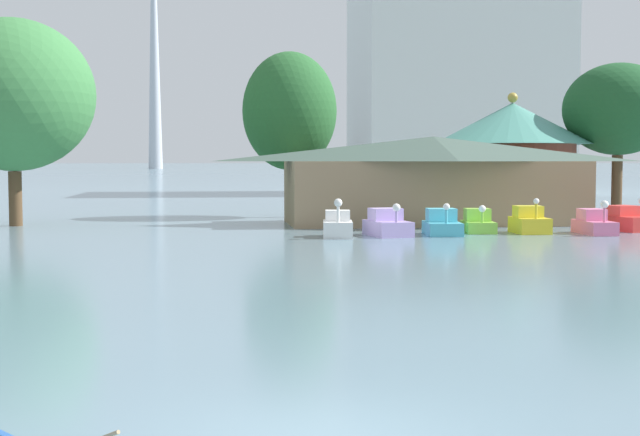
{
  "coord_description": "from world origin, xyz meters",
  "views": [
    {
      "loc": [
        -1.46,
        -11.42,
        3.7
      ],
      "look_at": [
        2.57,
        21.78,
        1.52
      ],
      "focal_mm": 50.31,
      "sensor_mm": 36.0,
      "label": 1
    }
  ],
  "objects_px": {
    "pedal_boat_pink": "(594,224)",
    "shoreline_tree_tall_left": "(13,95)",
    "pedal_boat_red": "(626,220)",
    "boathouse": "(433,178)",
    "pedal_boat_white": "(338,226)",
    "shoreline_tree_mid": "(290,111)",
    "distant_broadcast_tower": "(154,6)",
    "pedal_boat_lavender": "(387,225)",
    "pedal_boat_yellow": "(529,222)",
    "green_roof_pavilion": "(512,152)",
    "pedal_boat_lime": "(478,223)",
    "pedal_boat_cyan": "(442,225)",
    "background_building_block": "(455,81)",
    "shoreline_tree_right": "(618,110)"
  },
  "relations": [
    {
      "from": "pedal_boat_cyan",
      "to": "green_roof_pavilion",
      "type": "xyz_separation_m",
      "value": [
        9.29,
        16.79,
        3.74
      ]
    },
    {
      "from": "pedal_boat_pink",
      "to": "shoreline_tree_mid",
      "type": "bearing_deg",
      "value": -135.43
    },
    {
      "from": "pedal_boat_cyan",
      "to": "background_building_block",
      "type": "bearing_deg",
      "value": 168.39
    },
    {
      "from": "pedal_boat_white",
      "to": "pedal_boat_lime",
      "type": "xyz_separation_m",
      "value": [
        7.45,
        1.73,
        -0.05
      ]
    },
    {
      "from": "pedal_boat_lavender",
      "to": "pedal_boat_cyan",
      "type": "height_order",
      "value": "pedal_boat_lavender"
    },
    {
      "from": "boathouse",
      "to": "shoreline_tree_mid",
      "type": "relative_size",
      "value": 1.71
    },
    {
      "from": "pedal_boat_lavender",
      "to": "pedal_boat_lime",
      "type": "bearing_deg",
      "value": 94.11
    },
    {
      "from": "pedal_boat_yellow",
      "to": "shoreline_tree_mid",
      "type": "xyz_separation_m",
      "value": [
        -10.94,
        13.94,
        6.25
      ]
    },
    {
      "from": "pedal_boat_pink",
      "to": "pedal_boat_lavender",
      "type": "bearing_deg",
      "value": -89.74
    },
    {
      "from": "pedal_boat_lime",
      "to": "distant_broadcast_tower",
      "type": "height_order",
      "value": "distant_broadcast_tower"
    },
    {
      "from": "pedal_boat_pink",
      "to": "distant_broadcast_tower",
      "type": "bearing_deg",
      "value": -171.7
    },
    {
      "from": "pedal_boat_white",
      "to": "pedal_boat_lime",
      "type": "relative_size",
      "value": 1.04
    },
    {
      "from": "pedal_boat_cyan",
      "to": "boathouse",
      "type": "bearing_deg",
      "value": 173.63
    },
    {
      "from": "pedal_boat_yellow",
      "to": "pedal_boat_pink",
      "type": "bearing_deg",
      "value": 76.17
    },
    {
      "from": "boathouse",
      "to": "distant_broadcast_tower",
      "type": "bearing_deg",
      "value": 96.23
    },
    {
      "from": "pedal_boat_cyan",
      "to": "distant_broadcast_tower",
      "type": "height_order",
      "value": "distant_broadcast_tower"
    },
    {
      "from": "pedal_boat_white",
      "to": "pedal_boat_lime",
      "type": "distance_m",
      "value": 7.65
    },
    {
      "from": "pedal_boat_red",
      "to": "boathouse",
      "type": "xyz_separation_m",
      "value": [
        -8.71,
        6.48,
        2.11
      ]
    },
    {
      "from": "pedal_boat_white",
      "to": "shoreline_tree_mid",
      "type": "relative_size",
      "value": 0.23
    },
    {
      "from": "pedal_boat_white",
      "to": "boathouse",
      "type": "bearing_deg",
      "value": 148.31
    },
    {
      "from": "pedal_boat_white",
      "to": "pedal_boat_red",
      "type": "relative_size",
      "value": 0.79
    },
    {
      "from": "pedal_boat_lavender",
      "to": "shoreline_tree_tall_left",
      "type": "distance_m",
      "value": 22.38
    },
    {
      "from": "distant_broadcast_tower",
      "to": "pedal_boat_red",
      "type": "bearing_deg",
      "value": -82.41
    },
    {
      "from": "pedal_boat_white",
      "to": "distant_broadcast_tower",
      "type": "height_order",
      "value": "distant_broadcast_tower"
    },
    {
      "from": "pedal_boat_pink",
      "to": "shoreline_tree_tall_left",
      "type": "relative_size",
      "value": 0.26
    },
    {
      "from": "boathouse",
      "to": "green_roof_pavilion",
      "type": "distance_m",
      "value": 11.9
    },
    {
      "from": "green_roof_pavilion",
      "to": "shoreline_tree_tall_left",
      "type": "distance_m",
      "value": 32.61
    },
    {
      "from": "green_roof_pavilion",
      "to": "shoreline_tree_mid",
      "type": "distance_m",
      "value": 15.94
    },
    {
      "from": "green_roof_pavilion",
      "to": "background_building_block",
      "type": "height_order",
      "value": "background_building_block"
    },
    {
      "from": "pedal_boat_lime",
      "to": "green_roof_pavilion",
      "type": "relative_size",
      "value": 0.22
    },
    {
      "from": "pedal_boat_lavender",
      "to": "pedal_boat_lime",
      "type": "distance_m",
      "value": 5.09
    },
    {
      "from": "pedal_boat_yellow",
      "to": "pedal_boat_white",
      "type": "bearing_deg",
      "value": -81.7
    },
    {
      "from": "pedal_boat_white",
      "to": "shoreline_tree_mid",
      "type": "height_order",
      "value": "shoreline_tree_mid"
    },
    {
      "from": "pedal_boat_yellow",
      "to": "shoreline_tree_right",
      "type": "height_order",
      "value": "shoreline_tree_right"
    },
    {
      "from": "pedal_boat_lavender",
      "to": "pedal_boat_pink",
      "type": "height_order",
      "value": "pedal_boat_pink"
    },
    {
      "from": "shoreline_tree_tall_left",
      "to": "distant_broadcast_tower",
      "type": "relative_size",
      "value": 0.07
    },
    {
      "from": "distant_broadcast_tower",
      "to": "shoreline_tree_mid",
      "type": "bearing_deg",
      "value": -85.01
    },
    {
      "from": "background_building_block",
      "to": "pedal_boat_lavender",
      "type": "bearing_deg",
      "value": -108.62
    },
    {
      "from": "shoreline_tree_mid",
      "to": "distant_broadcast_tower",
      "type": "bearing_deg",
      "value": 94.99
    },
    {
      "from": "pedal_boat_yellow",
      "to": "pedal_boat_red",
      "type": "xyz_separation_m",
      "value": [
        5.55,
        0.91,
        -0.02
      ]
    },
    {
      "from": "pedal_boat_lavender",
      "to": "pedal_boat_yellow",
      "type": "xyz_separation_m",
      "value": [
        7.43,
        0.68,
        0.02
      ]
    },
    {
      "from": "pedal_boat_lime",
      "to": "pedal_boat_yellow",
      "type": "bearing_deg",
      "value": 82.03
    },
    {
      "from": "green_roof_pavilion",
      "to": "background_building_block",
      "type": "relative_size",
      "value": 0.44
    },
    {
      "from": "pedal_boat_lavender",
      "to": "pedal_boat_white",
      "type": "bearing_deg",
      "value": -89.46
    },
    {
      "from": "green_roof_pavilion",
      "to": "shoreline_tree_right",
      "type": "bearing_deg",
      "value": -13.91
    },
    {
      "from": "green_roof_pavilion",
      "to": "shoreline_tree_mid",
      "type": "height_order",
      "value": "shoreline_tree_mid"
    },
    {
      "from": "pedal_boat_pink",
      "to": "pedal_boat_red",
      "type": "height_order",
      "value": "pedal_boat_red"
    },
    {
      "from": "pedal_boat_red",
      "to": "shoreline_tree_tall_left",
      "type": "xyz_separation_m",
      "value": [
        -32.39,
        7.28,
        6.75
      ]
    },
    {
      "from": "shoreline_tree_tall_left",
      "to": "green_roof_pavilion",
      "type": "bearing_deg",
      "value": 14.35
    },
    {
      "from": "shoreline_tree_tall_left",
      "to": "background_building_block",
      "type": "xyz_separation_m",
      "value": [
        37.86,
        45.92,
        5.11
      ]
    }
  ]
}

